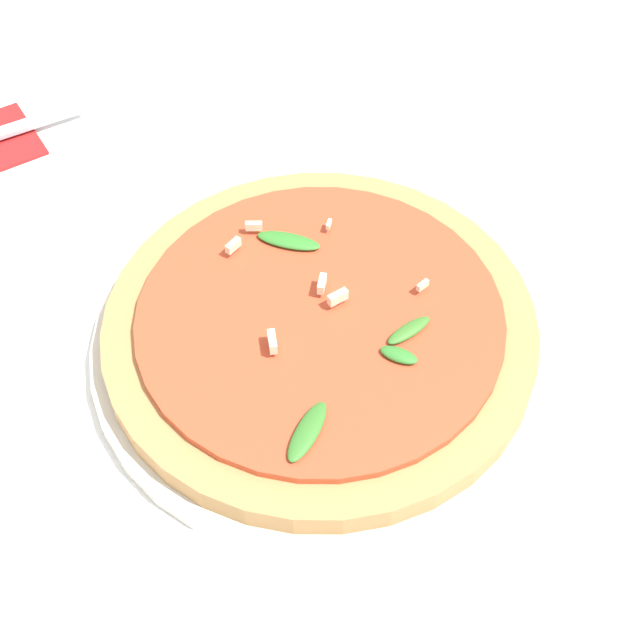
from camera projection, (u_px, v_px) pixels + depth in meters
ground_plane at (379, 342)px, 0.60m from camera, size 6.00×6.00×0.00m
pizza_arugula_main at (320, 333)px, 0.58m from camera, size 0.30×0.30×0.05m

